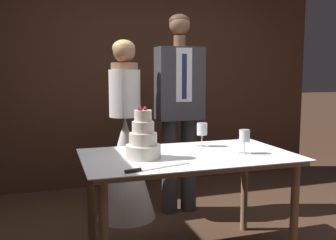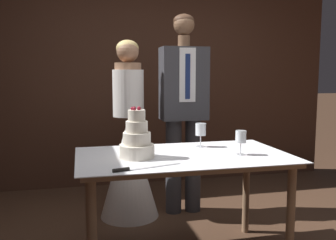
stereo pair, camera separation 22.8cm
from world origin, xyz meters
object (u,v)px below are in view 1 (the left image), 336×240
at_px(cake_table, 188,166).
at_px(cake_knife, 146,169).
at_px(bride, 126,154).
at_px(wine_glass_near, 202,130).
at_px(tiered_cake, 143,141).
at_px(wine_glass_middle, 244,137).
at_px(groom, 179,105).

relative_size(cake_table, cake_knife, 3.38).
bearing_deg(bride, wine_glass_near, -55.99).
bearing_deg(wine_glass_near, cake_table, -130.64).
xyz_separation_m(tiered_cake, wine_glass_near, (0.53, 0.26, 0.01)).
bearing_deg(cake_knife, wine_glass_middle, 1.16).
xyz_separation_m(tiered_cake, bride, (0.07, 0.94, -0.29)).
distance_m(wine_glass_middle, groom, 1.03).
relative_size(cake_table, bride, 0.90).
height_order(tiered_cake, bride, bride).
distance_m(cake_knife, bride, 1.27).
bearing_deg(wine_glass_near, wine_glass_middle, -61.66).
bearing_deg(cake_knife, wine_glass_near, 28.02).
bearing_deg(wine_glass_middle, cake_table, 165.75).
relative_size(tiered_cake, groom, 0.18).
xyz_separation_m(wine_glass_near, wine_glass_middle, (0.18, -0.33, -0.01)).
xyz_separation_m(cake_table, wine_glass_near, (0.20, 0.24, 0.21)).
xyz_separation_m(cake_table, cake_knife, (-0.39, -0.33, 0.09)).
xyz_separation_m(wine_glass_middle, bride, (-0.64, 1.02, -0.29)).
relative_size(tiered_cake, bride, 0.21).
relative_size(tiered_cake, wine_glass_middle, 2.03).
height_order(wine_glass_near, wine_glass_middle, wine_glass_near).
xyz_separation_m(tiered_cake, cake_knife, (-0.06, -0.31, -0.11)).
xyz_separation_m(tiered_cake, wine_glass_middle, (0.71, -0.07, -0.00)).
xyz_separation_m(wine_glass_middle, groom, (-0.12, 1.02, 0.15)).
relative_size(cake_table, wine_glass_near, 8.03).
bearing_deg(bride, groom, -0.07).
bearing_deg(wine_glass_near, bride, 124.01).
relative_size(cake_table, groom, 0.78).
bearing_deg(bride, wine_glass_middle, -57.77).
height_order(tiered_cake, wine_glass_middle, tiered_cake).
xyz_separation_m(cake_knife, bride, (0.13, 1.25, -0.18)).
bearing_deg(cake_table, cake_knife, -139.29).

